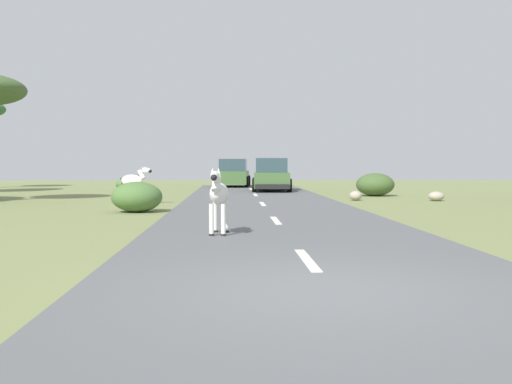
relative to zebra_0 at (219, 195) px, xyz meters
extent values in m
plane|color=olive|center=(1.26, -5.18, -0.86)|extent=(90.00, 90.00, 0.00)
cube|color=#56595B|center=(1.39, -5.18, -0.84)|extent=(6.00, 64.00, 0.05)
cube|color=silver|center=(1.39, -3.18, -0.81)|extent=(0.16, 2.00, 0.01)
cube|color=silver|center=(1.39, 2.82, -0.81)|extent=(0.16, 2.00, 0.01)
cube|color=silver|center=(1.39, 8.82, -0.81)|extent=(0.16, 2.00, 0.01)
cube|color=silver|center=(1.39, 14.82, -0.81)|extent=(0.16, 2.00, 0.01)
cube|color=silver|center=(1.39, 20.82, -0.81)|extent=(0.16, 2.00, 0.01)
ellipsoid|color=silver|center=(0.01, 0.08, 0.02)|extent=(0.47, 0.98, 0.45)
cylinder|color=silver|center=(-0.14, -0.22, -0.49)|extent=(0.10, 0.10, 0.64)
cylinder|color=#28231E|center=(-0.14, -0.22, -0.79)|extent=(0.12, 0.12, 0.04)
cylinder|color=silver|center=(0.10, -0.24, -0.49)|extent=(0.10, 0.10, 0.64)
cylinder|color=#28231E|center=(0.10, -0.24, -0.79)|extent=(0.12, 0.12, 0.04)
cylinder|color=silver|center=(-0.08, 0.40, -0.49)|extent=(0.10, 0.10, 0.64)
cylinder|color=#28231E|center=(-0.08, 0.40, -0.79)|extent=(0.12, 0.12, 0.04)
cylinder|color=silver|center=(0.16, 0.38, -0.49)|extent=(0.10, 0.10, 0.64)
cylinder|color=#28231E|center=(0.16, 0.38, -0.79)|extent=(0.12, 0.12, 0.04)
cylinder|color=silver|center=(-0.04, -0.37, 0.25)|extent=(0.20, 0.35, 0.38)
cube|color=black|center=(-0.04, -0.37, 0.33)|extent=(0.06, 0.31, 0.26)
ellipsoid|color=silver|center=(-0.06, -0.59, 0.39)|extent=(0.21, 0.43, 0.21)
ellipsoid|color=black|center=(-0.07, -0.75, 0.37)|extent=(0.13, 0.16, 0.12)
cone|color=silver|center=(-0.11, -0.48, 0.49)|extent=(0.08, 0.08, 0.12)
cone|color=silver|center=(0.01, -0.49, 0.49)|extent=(0.08, 0.08, 0.12)
cylinder|color=black|center=(0.05, 0.55, -0.07)|extent=(0.05, 0.14, 0.38)
ellipsoid|color=silver|center=(-3.44, 9.91, 0.00)|extent=(1.03, 0.84, 0.46)
cylinder|color=silver|center=(-3.24, 9.64, -0.53)|extent=(0.13, 0.13, 0.66)
cylinder|color=#28231E|center=(-3.24, 9.64, -0.84)|extent=(0.15, 0.15, 0.04)
cylinder|color=silver|center=(-3.11, 9.85, -0.53)|extent=(0.13, 0.13, 0.66)
cylinder|color=#28231E|center=(-3.11, 9.85, -0.84)|extent=(0.15, 0.15, 0.04)
cylinder|color=silver|center=(-3.78, 9.97, -0.53)|extent=(0.13, 0.13, 0.66)
cylinder|color=#28231E|center=(-3.78, 9.97, -0.84)|extent=(0.15, 0.15, 0.04)
cylinder|color=silver|center=(-3.65, 10.18, -0.53)|extent=(0.13, 0.13, 0.66)
cylinder|color=#28231E|center=(-3.65, 10.18, -0.84)|extent=(0.15, 0.15, 0.04)
cylinder|color=silver|center=(-3.05, 9.67, 0.23)|extent=(0.39, 0.33, 0.39)
cube|color=black|center=(-3.05, 9.67, 0.31)|extent=(0.29, 0.20, 0.27)
ellipsoid|color=silver|center=(-2.85, 9.55, 0.38)|extent=(0.46, 0.37, 0.21)
ellipsoid|color=black|center=(-2.70, 9.46, 0.36)|extent=(0.19, 0.18, 0.13)
cone|color=silver|center=(-2.97, 9.55, 0.48)|extent=(0.11, 0.11, 0.12)
cone|color=silver|center=(-2.91, 9.66, 0.48)|extent=(0.11, 0.11, 0.12)
cylinder|color=black|center=(-3.86, 10.16, -0.09)|extent=(0.14, 0.10, 0.39)
cube|color=#476B38|center=(2.42, 18.83, -0.23)|extent=(2.01, 4.29, 0.80)
cube|color=#334751|center=(2.43, 19.03, 0.55)|extent=(1.75, 2.28, 0.76)
cube|color=black|center=(2.31, 16.67, -0.51)|extent=(1.72, 0.25, 0.24)
cylinder|color=black|center=(1.46, 17.52, -0.47)|extent=(0.25, 0.69, 0.68)
cylinder|color=black|center=(3.25, 17.43, -0.47)|extent=(0.25, 0.69, 0.68)
cylinder|color=black|center=(1.59, 20.22, -0.47)|extent=(0.25, 0.69, 0.68)
cylinder|color=black|center=(3.39, 20.13, -0.47)|extent=(0.25, 0.69, 0.68)
cube|color=#476B38|center=(0.44, 24.63, -0.23)|extent=(2.10, 4.32, 0.80)
cube|color=#334751|center=(0.42, 24.43, 0.55)|extent=(1.79, 2.31, 0.76)
cube|color=black|center=(0.59, 26.79, -0.51)|extent=(1.72, 0.28, 0.24)
cylinder|color=black|center=(1.43, 25.91, -0.47)|extent=(0.27, 0.69, 0.68)
cylinder|color=black|center=(-0.36, 26.04, -0.47)|extent=(0.27, 0.69, 0.68)
cylinder|color=black|center=(1.24, 23.22, -0.47)|extent=(0.27, 0.69, 0.68)
cylinder|color=black|center=(-0.56, 23.35, -0.47)|extent=(0.27, 0.69, 0.68)
ellipsoid|color=#425B2D|center=(6.94, 14.54, -0.33)|extent=(1.77, 1.59, 1.06)
ellipsoid|color=#4C7038|center=(-2.65, 6.12, -0.39)|extent=(1.57, 1.41, 0.94)
ellipsoid|color=#4C7038|center=(-5.52, 20.40, -0.50)|extent=(1.20, 1.08, 0.72)
ellipsoid|color=#A89E8C|center=(5.33, 11.40, -0.67)|extent=(0.51, 0.54, 0.39)
ellipsoid|color=#A89E8C|center=(8.50, 10.93, -0.67)|extent=(0.63, 0.58, 0.38)
camera|label=1|loc=(0.24, -11.71, 0.64)|focal=40.29mm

